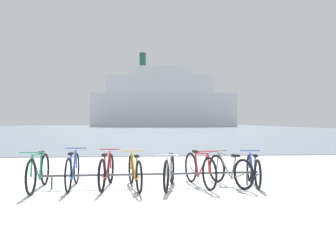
# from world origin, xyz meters

# --- Properties ---
(ground) EXTENTS (80.00, 132.00, 0.08)m
(ground) POSITION_xyz_m (0.00, 53.90, -0.04)
(ground) COLOR white
(bike_rack) EXTENTS (4.66, 0.20, 0.31)m
(bike_rack) POSITION_xyz_m (0.06, 3.54, 0.27)
(bike_rack) COLOR #4C5156
(bike_rack) RESTS_ON ground
(bicycle_0) EXTENTS (0.46, 1.80, 0.82)m
(bicycle_0) POSITION_xyz_m (-2.30, 3.45, 0.37)
(bicycle_0) COLOR black
(bicycle_0) RESTS_ON ground
(bicycle_1) EXTENTS (0.46, 1.73, 0.82)m
(bicycle_1) POSITION_xyz_m (-1.63, 3.58, 0.37)
(bicycle_1) COLOR black
(bicycle_1) RESTS_ON ground
(bicycle_2) EXTENTS (0.46, 1.72, 0.79)m
(bicycle_2) POSITION_xyz_m (-0.92, 3.59, 0.36)
(bicycle_2) COLOR black
(bicycle_2) RESTS_ON ground
(bicycle_3) EXTENTS (0.47, 1.73, 0.77)m
(bicycle_3) POSITION_xyz_m (-0.32, 3.41, 0.35)
(bicycle_3) COLOR black
(bicycle_3) RESTS_ON ground
(bicycle_4) EXTENTS (0.52, 1.62, 0.75)m
(bicycle_4) POSITION_xyz_m (0.41, 3.42, 0.34)
(bicycle_4) COLOR black
(bicycle_4) RESTS_ON ground
(bicycle_5) EXTENTS (0.54, 1.69, 0.81)m
(bicycle_5) POSITION_xyz_m (1.08, 3.55, 0.37)
(bicycle_5) COLOR black
(bicycle_5) RESTS_ON ground
(bicycle_6) EXTENTS (0.68, 1.53, 0.75)m
(bicycle_6) POSITION_xyz_m (1.74, 3.53, 0.34)
(bicycle_6) COLOR black
(bicycle_6) RESTS_ON ground
(bicycle_7) EXTENTS (0.46, 1.65, 0.74)m
(bicycle_7) POSITION_xyz_m (2.30, 3.60, 0.34)
(bicycle_7) COLOR black
(bicycle_7) RESTS_ON ground
(ferry_ship) EXTENTS (39.03, 13.09, 20.16)m
(ferry_ship) POSITION_xyz_m (6.38, 89.26, 6.76)
(ferry_ship) COLOR white
(ferry_ship) RESTS_ON ground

